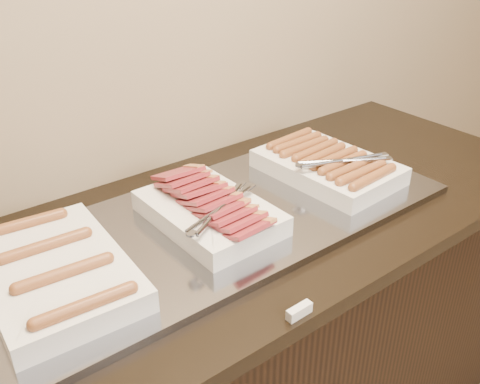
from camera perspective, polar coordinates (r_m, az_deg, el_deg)
name	(u,v)px	position (r m, az deg, el deg)	size (l,w,h in m)	color
counter	(218,359)	(1.60, -2.37, -17.37)	(2.06, 0.76, 0.90)	black
warming_tray	(215,223)	(1.31, -2.67, -3.30)	(1.20, 0.50, 0.02)	gray
dish_left	(55,271)	(1.15, -19.18, -8.01)	(0.29, 0.41, 0.07)	silver
dish_center	(210,210)	(1.27, -3.25, -1.90)	(0.27, 0.37, 0.10)	silver
dish_right	(328,165)	(1.51, 9.40, 2.88)	(0.28, 0.39, 0.08)	silver
label_holder	(299,311)	(1.06, 6.34, -12.52)	(0.06, 0.02, 0.02)	silver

